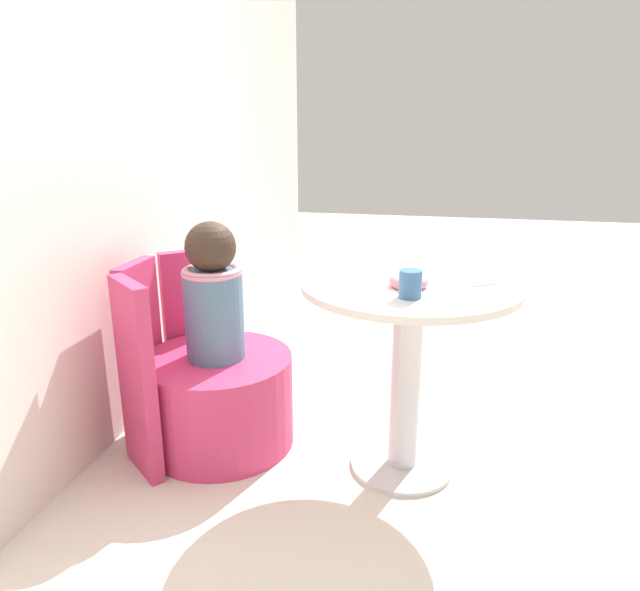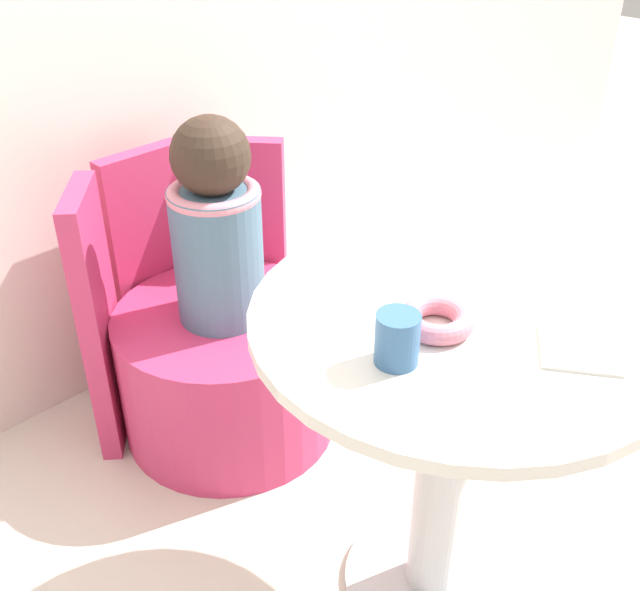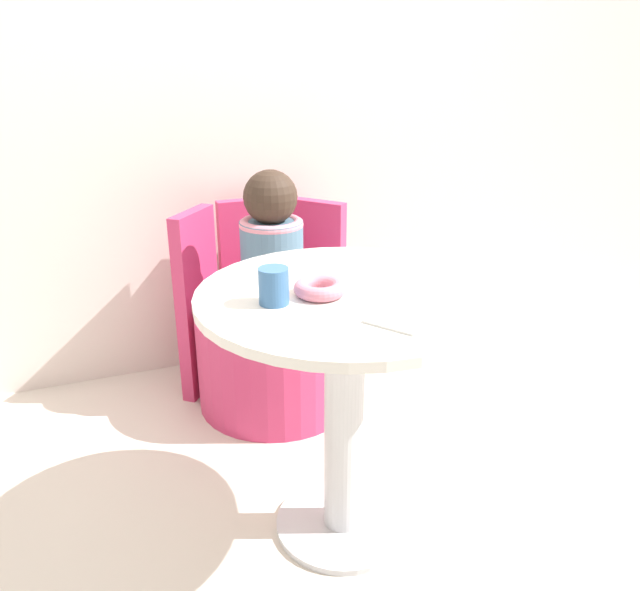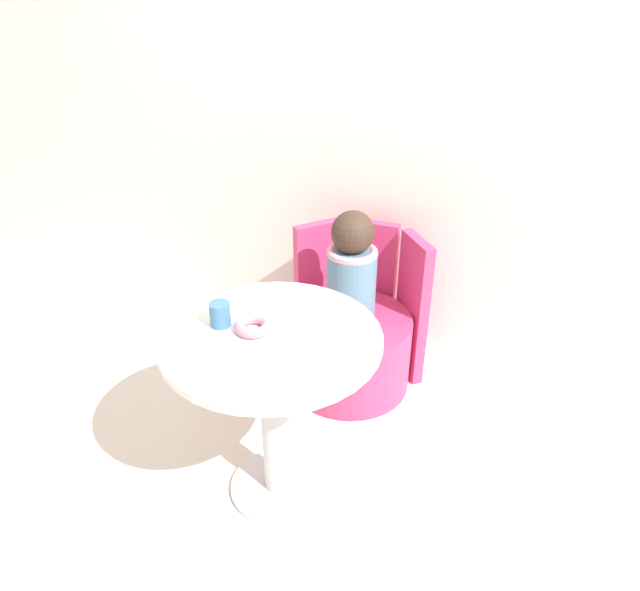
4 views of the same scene
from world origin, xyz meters
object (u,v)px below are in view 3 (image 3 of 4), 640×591
at_px(donut, 320,288).
at_px(round_table, 345,363).
at_px(tub_chair, 275,358).
at_px(child_figure, 272,247).
at_px(cup, 274,286).

bearing_deg(donut, round_table, -2.20).
bearing_deg(tub_chair, donut, -97.55).
bearing_deg(child_figure, round_table, -92.24).
bearing_deg(round_table, donut, 177.80).
distance_m(round_table, cup, 0.30).
relative_size(child_figure, donut, 4.13).
relative_size(round_table, donut, 5.84).
xyz_separation_m(round_table, donut, (-0.07, 0.00, 0.21)).
height_order(tub_chair, cup, cup).
bearing_deg(child_figure, cup, -106.27).
bearing_deg(cup, round_table, 2.73).
relative_size(round_table, cup, 8.55).
xyz_separation_m(tub_chair, child_figure, (-0.00, -0.00, 0.43)).
bearing_deg(donut, child_figure, 82.45).
height_order(tub_chair, donut, donut).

